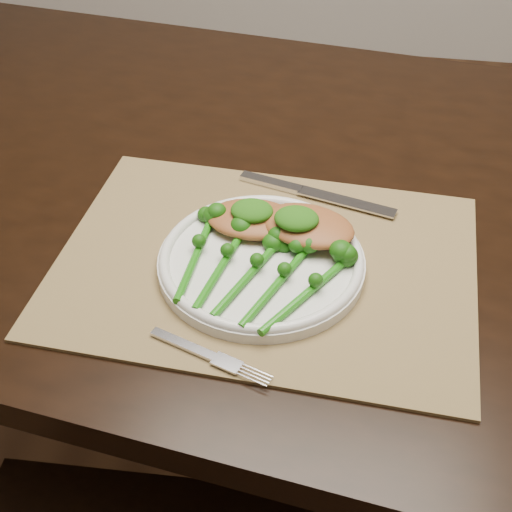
% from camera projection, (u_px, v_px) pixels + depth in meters
% --- Properties ---
extents(floor, '(4.00, 4.00, 0.00)m').
position_uv_depth(floor, '(305.00, 462.00, 1.51)').
color(floor, '#4F301B').
rests_on(floor, ground).
extents(dining_table, '(1.70, 1.10, 0.75)m').
position_uv_depth(dining_table, '(310.00, 364.00, 1.23)').
color(dining_table, black).
rests_on(dining_table, ground).
extents(placemat, '(0.52, 0.39, 0.00)m').
position_uv_depth(placemat, '(266.00, 263.00, 0.86)').
color(placemat, olive).
rests_on(placemat, dining_table).
extents(dinner_plate, '(0.25, 0.25, 0.02)m').
position_uv_depth(dinner_plate, '(261.00, 261.00, 0.85)').
color(dinner_plate, white).
rests_on(dinner_plate, placemat).
extents(knife, '(0.22, 0.07, 0.01)m').
position_uv_depth(knife, '(301.00, 190.00, 0.96)').
color(knife, silver).
rests_on(knife, placemat).
extents(fork, '(0.14, 0.06, 0.00)m').
position_uv_depth(fork, '(217.00, 359.00, 0.74)').
color(fork, silver).
rests_on(fork, placemat).
extents(chicken_fillet_left, '(0.11, 0.08, 0.02)m').
position_uv_depth(chicken_fillet_left, '(252.00, 219.00, 0.88)').
color(chicken_fillet_left, '#A65F30').
rests_on(chicken_fillet_left, dinner_plate).
extents(chicken_fillet_right, '(0.13, 0.11, 0.02)m').
position_uv_depth(chicken_fillet_right, '(308.00, 226.00, 0.86)').
color(chicken_fillet_right, '#A65F30').
rests_on(chicken_fillet_right, dinner_plate).
extents(pesto_dollop_left, '(0.05, 0.04, 0.02)m').
position_uv_depth(pesto_dollop_left, '(252.00, 211.00, 0.87)').
color(pesto_dollop_left, '#164A0A').
rests_on(pesto_dollop_left, chicken_fillet_left).
extents(pesto_dollop_right, '(0.05, 0.05, 0.02)m').
position_uv_depth(pesto_dollop_right, '(297.00, 219.00, 0.85)').
color(pesto_dollop_right, '#164A0A').
rests_on(pesto_dollop_right, chicken_fillet_right).
extents(broccolini_bundle, '(0.21, 0.22, 0.04)m').
position_uv_depth(broccolini_bundle, '(247.00, 277.00, 0.81)').
color(broccolini_bundle, '#196C0E').
rests_on(broccolini_bundle, dinner_plate).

